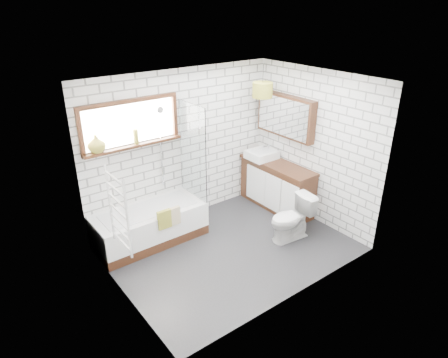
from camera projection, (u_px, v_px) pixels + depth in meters
floor at (231, 249)px, 6.03m from camera, size 3.40×2.60×0.01m
ceiling at (232, 81)px, 4.99m from camera, size 3.40×2.60×0.01m
wall_back at (182, 147)px, 6.46m from camera, size 3.40×0.01×2.50m
wall_front at (301, 209)px, 4.57m from camera, size 3.40×0.01×2.50m
wall_left at (114, 209)px, 4.58m from camera, size 0.01×2.60×2.50m
wall_right at (314, 147)px, 6.45m from camera, size 0.01×2.60×2.50m
window at (131, 124)px, 5.73m from camera, size 1.52×0.16×0.68m
towel_radiator at (119, 211)px, 4.62m from camera, size 0.06×0.52×1.00m
mirror_cabinet at (285, 116)px, 6.67m from camera, size 0.16×1.20×0.70m
shower_riser at (161, 147)px, 6.16m from camera, size 0.02×0.02×1.30m
bathtub at (150, 225)px, 6.13m from camera, size 1.68×0.74×0.54m
shower_screen at (193, 151)px, 6.15m from camera, size 0.02×0.72×1.50m
towel_green at (164, 219)px, 5.79m from camera, size 0.21×0.06×0.29m
towel_beige at (173, 216)px, 5.87m from camera, size 0.22×0.05×0.28m
vanity at (277, 186)px, 7.06m from camera, size 0.48×1.48×0.85m
basin at (262, 154)px, 7.07m from camera, size 0.49×0.43×0.14m
tap at (269, 149)px, 7.14m from camera, size 0.04×0.04×0.17m
toilet at (291, 218)px, 6.14m from camera, size 0.48×0.74×0.71m
vase_olive at (97, 145)px, 5.49m from camera, size 0.26×0.26×0.25m
vase_dark at (98, 146)px, 5.51m from camera, size 0.25×0.25×0.21m
bottle at (136, 138)px, 5.82m from camera, size 0.09×0.09×0.22m
pendant at (262, 90)px, 6.42m from camera, size 0.33×0.33×0.24m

